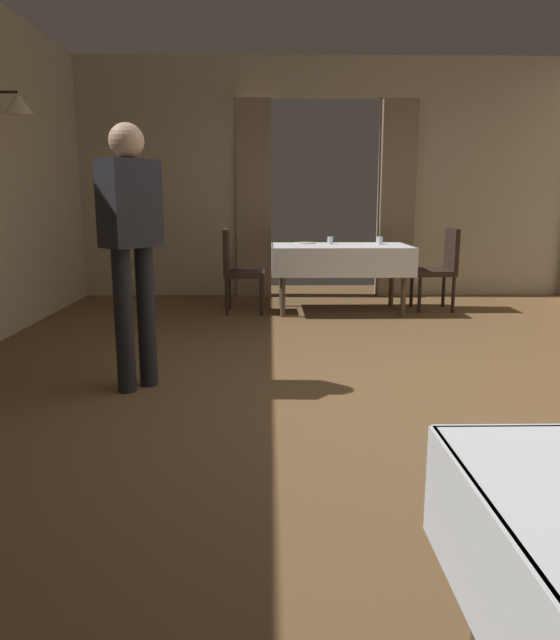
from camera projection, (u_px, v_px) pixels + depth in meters
ground at (380, 396)px, 3.84m from camera, size 10.08×10.08×0.00m
wall_back at (325, 179)px, 7.63m from camera, size 6.40×0.27×3.00m
dining_table_mid at (340, 254)px, 6.62m from camera, size 1.54×0.88×0.75m
chair_mid_left at (237, 267)px, 6.59m from camera, size 0.44×0.44×0.93m
chair_mid_right at (440, 265)px, 6.74m from camera, size 0.44×0.44×0.93m
plate_mid_a at (305, 243)px, 6.84m from camera, size 0.24×0.24×0.01m
glass_mid_b at (380, 241)px, 6.68m from camera, size 0.07×0.07×0.09m
glass_mid_c at (330, 240)px, 6.74m from camera, size 0.06×0.06×0.08m
person_waiter_by_doorway at (131, 236)px, 3.79m from camera, size 0.40×0.42×1.72m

